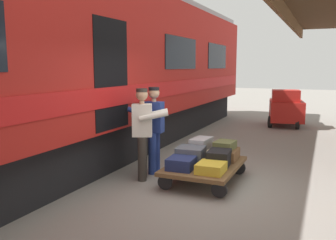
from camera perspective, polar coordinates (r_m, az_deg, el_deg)
name	(u,v)px	position (r m, az deg, el deg)	size (l,w,h in m)	color
ground_plane	(216,193)	(6.22, 7.55, -11.33)	(60.00, 60.00, 0.00)	gray
train_car	(47,68)	(7.59, -18.56, 7.75)	(3.02, 19.63, 4.00)	#B21E19
luggage_cart	(205,166)	(6.69, 5.80, -7.32)	(1.22, 1.75, 0.33)	brown
suitcase_brown_leather	(226,154)	(7.03, 9.13, -5.36)	(0.43, 0.60, 0.20)	brown
suitcase_slate_roller	(191,155)	(6.72, 3.63, -5.49)	(0.49, 0.49, 0.29)	#4C515B
suitcase_black_hardshell	(219,158)	(6.57, 8.07, -5.97)	(0.38, 0.51, 0.27)	black
suitcase_navy_fabric	(181,163)	(6.30, 2.11, -6.86)	(0.44, 0.47, 0.20)	navy
suitcase_cream_canvas	(199,152)	(7.18, 4.95, -5.12)	(0.40, 0.60, 0.17)	beige
suitcase_yellow_case	(211,168)	(6.14, 6.83, -7.51)	(0.44, 0.49, 0.17)	gold
suitcase_gray_aluminum	(201,143)	(7.14, 5.26, -3.67)	(0.31, 0.53, 0.20)	#9EA0A5
suitcase_olive_duffel	(225,145)	(7.01, 8.98, -3.92)	(0.35, 0.45, 0.15)	brown
porter_in_overalls	(153,127)	(7.08, -2.37, -1.07)	(0.69, 0.46, 1.70)	navy
porter_by_door	(143,131)	(6.66, -3.93, -1.69)	(0.74, 0.60, 1.70)	#332D28
baggage_tug	(286,109)	(13.39, 18.15, 1.73)	(1.38, 1.86, 1.30)	#B21E19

